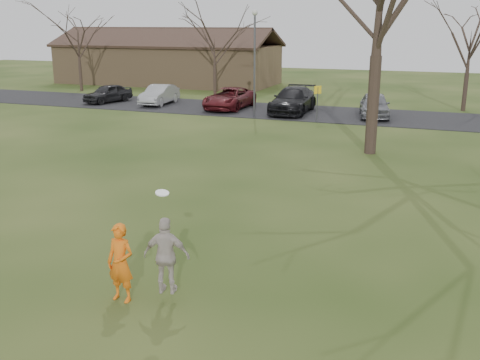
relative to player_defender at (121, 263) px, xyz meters
The scene contains 13 objects.
ground 1.33m from the player_defender, 24.92° to the left, with size 120.00×120.00×0.00m, color #1E380F.
parking_strip 25.47m from the player_defender, 87.88° to the left, with size 62.00×6.50×0.04m, color black.
player_defender is the anchor object (origin of this frame).
car_0 30.17m from the player_defender, 123.98° to the left, with size 1.51×3.76×1.28m, color black.
car_1 28.51m from the player_defender, 116.94° to the left, with size 1.42×4.07×1.34m, color #A1A3A7.
car_2 26.36m from the player_defender, 106.76° to the left, with size 2.29×4.96×1.38m, color #561419.
car_3 25.31m from the player_defender, 97.32° to the left, with size 2.19×5.40×1.57m, color black.
car_4 25.27m from the player_defender, 85.84° to the left, with size 1.70×4.22×1.44m, color slate.
catching_play 0.99m from the player_defender, 13.97° to the left, with size 1.01×0.58×2.19m.
building 42.92m from the player_defender, 116.37° to the left, with size 20.60×8.50×5.14m.
lamp_post 23.70m from the player_defender, 102.44° to the left, with size 0.34×0.34×6.27m.
sign_yellow 22.47m from the player_defender, 92.70° to the left, with size 0.35×0.35×2.08m.
small_tree_row 31.11m from the player_defender, 80.09° to the left, with size 55.00×5.90×8.50m.
Camera 1 is at (4.99, -9.32, 5.55)m, focal length 41.48 mm.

